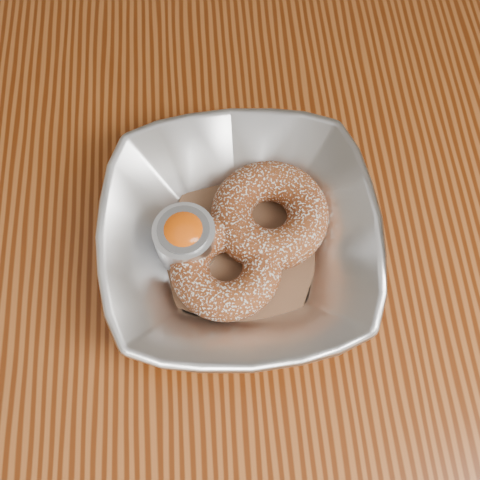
{
  "coord_description": "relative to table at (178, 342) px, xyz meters",
  "views": [
    {
      "loc": [
        0.06,
        -0.14,
        1.25
      ],
      "look_at": [
        0.07,
        0.06,
        0.78
      ],
      "focal_mm": 42.0,
      "sensor_mm": 36.0,
      "label": 1
    }
  ],
  "objects": [
    {
      "name": "table",
      "position": [
        0.0,
        0.0,
        0.0
      ],
      "size": [
        1.2,
        0.8,
        0.75
      ],
      "color": "brown",
      "rests_on": "ground_plane"
    },
    {
      "name": "ground_plane",
      "position": [
        0.0,
        0.0,
        -0.65
      ],
      "size": [
        4.0,
        4.0,
        0.0
      ],
      "primitive_type": "plane",
      "color": "#565659",
      "rests_on": "ground"
    },
    {
      "name": "parchment",
      "position": [
        0.07,
        0.06,
        0.11
      ],
      "size": [
        0.19,
        0.19,
        0.0
      ],
      "primitive_type": "cube",
      "rotation": [
        0.0,
        0.0,
        1.15
      ],
      "color": "brown",
      "rests_on": "table"
    },
    {
      "name": "serving_bowl",
      "position": [
        0.07,
        0.06,
        0.13
      ],
      "size": [
        0.25,
        0.25,
        0.06
      ],
      "primitive_type": "imported",
      "color": "silver",
      "rests_on": "table"
    },
    {
      "name": "donut_back",
      "position": [
        0.1,
        0.08,
        0.13
      ],
      "size": [
        0.13,
        0.13,
        0.04
      ],
      "primitive_type": "torus",
      "rotation": [
        0.0,
        0.0,
        -0.27
      ],
      "color": "brown",
      "rests_on": "parchment"
    },
    {
      "name": "donut_front",
      "position": [
        0.06,
        0.03,
        0.13
      ],
      "size": [
        0.11,
        0.11,
        0.04
      ],
      "primitive_type": "torus",
      "rotation": [
        0.0,
        0.0,
        -0.12
      ],
      "color": "brown",
      "rests_on": "parchment"
    },
    {
      "name": "ramekin",
      "position": [
        0.02,
        0.06,
        0.13
      ],
      "size": [
        0.06,
        0.06,
        0.05
      ],
      "color": "silver",
      "rests_on": "table"
    }
  ]
}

